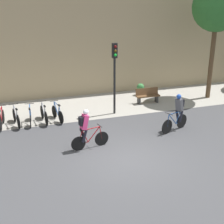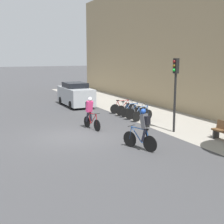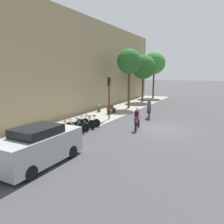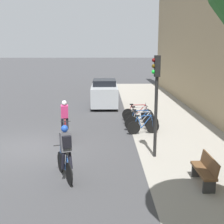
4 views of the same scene
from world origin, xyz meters
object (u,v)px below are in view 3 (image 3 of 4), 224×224
Objects in this scene: parked_bike_0 at (69,129)px; parked_bike_2 at (81,125)px; parked_bike_3 at (86,123)px; potted_plant at (99,108)px; bench at (111,109)px; parked_bike_4 at (91,122)px; cyclist_pink at (137,118)px; parked_bike_1 at (75,127)px; parked_car at (40,146)px; traffic_light_pole at (109,91)px; cyclist_grey at (149,108)px.

parked_bike_2 is (1.36, -0.00, -0.02)m from parked_bike_0.
potted_plant is (6.54, 2.80, 0.02)m from parked_bike_3.
parked_bike_4 is at bearing -168.07° from bench.
parked_bike_3 is 6.42m from bench.
cyclist_pink is at bearing -47.66° from parked_bike_0.
cyclist_pink is 3.92m from parked_bike_3.
parked_bike_1 is 0.39× the size of parked_car.
potted_plant is (5.86, 2.80, 0.05)m from parked_bike_4.
parked_car is (-6.51, -1.86, 0.48)m from parked_bike_3.
parked_bike_0 is at bearing -179.91° from parked_bike_1.
parked_car is (-10.32, -1.91, -1.74)m from traffic_light_pole.
parked_bike_2 is at bearing 155.02° from cyclist_grey.
parked_bike_0 is (-7.94, 3.07, -0.54)m from cyclist_grey.
bench is (5.02, 4.85, -0.48)m from cyclist_pink.
parked_bike_2 is 7.09m from bench.
traffic_light_pole is (3.81, 0.05, 2.22)m from parked_bike_3.
parked_car is (-12.82, -3.05, 0.44)m from bench.
parked_car reaches higher than parked_bike_1.
parked_bike_3 is at bearing 109.43° from cyclist_pink.
parked_bike_2 is 0.42× the size of traffic_light_pole.
bench is 1.86× the size of potted_plant.
potted_plant is at bearing 19.51° from parked_bike_1.
parked_bike_3 reaches higher than parked_bike_2.
cyclist_grey is 12.47m from parked_car.
cyclist_grey is (4.61, 0.59, -0.00)m from cyclist_pink.
traffic_light_pole is at bearing 0.52° from parked_bike_1.
cyclist_pink is at bearing -80.55° from parked_bike_4.
parked_bike_2 is 1.01× the size of parked_bike_4.
parked_bike_0 is 0.40× the size of parked_car.
parked_bike_1 is at bearing 125.93° from cyclist_pink.
cyclist_pink is 8.34m from potted_plant.
potted_plant is at bearing 18.07° from parked_bike_0.
parked_bike_2 is 5.03m from traffic_light_pole.
parked_car is at bearing -166.62° from bench.
potted_plant is (13.05, 4.66, -0.46)m from parked_car.
parked_car is at bearing -164.05° from parked_bike_3.
parked_bike_0 is 9.03m from potted_plant.
cyclist_pink is at bearing -135.97° from bench.
parked_bike_0 is 1.10× the size of parked_bike_4.
parked_bike_4 is (2.04, -0.00, -0.02)m from parked_bike_1.
cyclist_pink is 4.64m from cyclist_grey.
traffic_light_pole is at bearing -134.78° from potted_plant.
parked_bike_3 is (-5.90, 3.07, -0.53)m from cyclist_grey.
traffic_light_pole reaches higher than parked_bike_0.
cyclist_pink is at bearing -129.10° from potted_plant.
traffic_light_pole reaches higher than potted_plant.
cyclist_grey reaches higher than parked_bike_4.
cyclist_pink is 1.21× the size of bench.
parked_bike_4 is at bearing -0.00° from parked_bike_1.
parked_bike_0 is at bearing -171.89° from bench.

